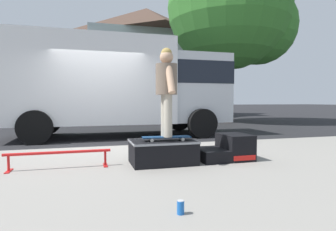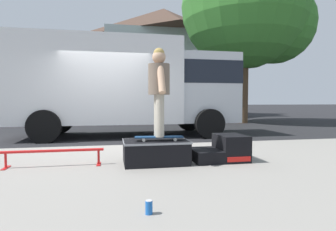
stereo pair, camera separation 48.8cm
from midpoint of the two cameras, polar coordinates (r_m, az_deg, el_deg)
ground_plane at (r=7.09m, az=-15.17°, el=-6.37°), size 140.00×140.00×0.00m
sidewalk_slab at (r=4.14m, az=-14.60°, el=-12.22°), size 50.00×5.00×0.12m
skate_box at (r=4.63m, az=-4.11°, el=-7.20°), size 1.05×0.71×0.38m
kicker_ramp at (r=5.00m, az=9.22°, el=-6.72°), size 0.91×0.66×0.44m
grind_rail at (r=4.68m, az=-24.04°, el=-7.38°), size 1.53×0.28×0.26m
skateboard at (r=4.55m, az=-3.39°, el=-4.42°), size 0.79×0.26×0.07m
skater_kid at (r=4.52m, az=-3.42°, el=6.25°), size 0.34×0.73×1.41m
soda_can at (r=2.66m, az=-2.96°, el=-18.13°), size 0.07×0.07×0.13m
box_truck at (r=9.25m, az=-10.97°, el=6.41°), size 6.91×2.63×3.05m
street_tree_main at (r=15.91m, az=12.48°, el=19.66°), size 6.92×6.29×9.05m
house_behind at (r=22.70m, az=-4.90°, el=10.83°), size 9.54×8.23×8.40m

